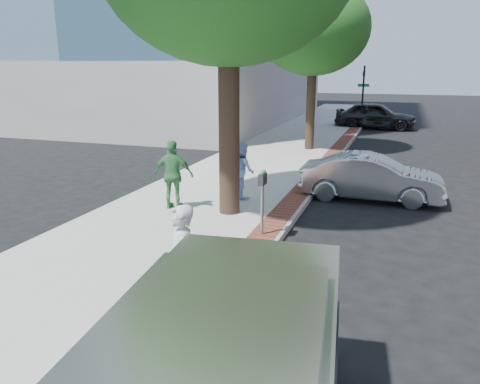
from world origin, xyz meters
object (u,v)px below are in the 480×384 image
at_px(person_officer, 243,170).
at_px(sedan_silver, 371,178).
at_px(person_green, 173,175).
at_px(person_gray, 181,265).
at_px(bg_car, 375,115).
at_px(parking_meter, 262,189).

relative_size(person_officer, sedan_silver, 0.40).
bearing_deg(person_green, person_officer, -138.53).
height_order(person_gray, person_green, person_green).
distance_m(person_gray, sedan_silver, 8.38).
distance_m(person_green, bg_car, 19.98).
bearing_deg(bg_car, person_officer, 172.57).
bearing_deg(sedan_silver, person_officer, 112.64).
bearing_deg(person_green, parking_meter, 148.15).
distance_m(person_gray, person_officer, 6.80).
height_order(person_gray, bg_car, person_gray).
bearing_deg(person_gray, person_officer, 160.04).
distance_m(person_green, sedan_silver, 5.70).
bearing_deg(person_green, person_gray, 109.27).
distance_m(person_officer, sedan_silver, 3.75).
bearing_deg(bg_car, parking_meter, 177.49).
bearing_deg(person_officer, sedan_silver, -106.21).
height_order(sedan_silver, bg_car, bg_car).
xyz_separation_m(sedan_silver, bg_car, (-0.91, 16.54, 0.16)).
xyz_separation_m(person_green, sedan_silver, (4.79, 3.06, -0.39)).
relative_size(parking_meter, bg_car, 0.31).
relative_size(person_green, sedan_silver, 0.45).
bearing_deg(parking_meter, bg_car, 86.89).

